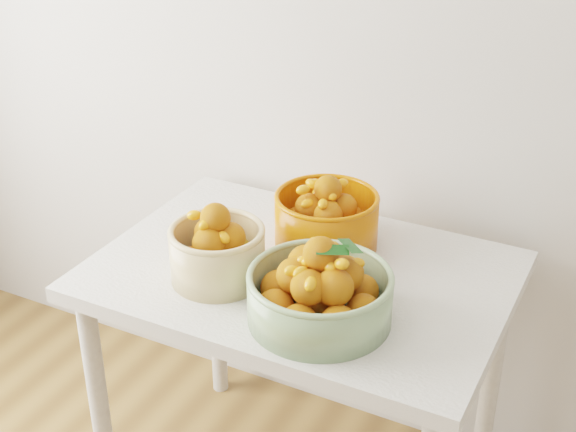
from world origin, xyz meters
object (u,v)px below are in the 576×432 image
(table, at_px, (301,302))
(bowl_orange, at_px, (326,218))
(bowl_cream, at_px, (217,251))
(bowl_green, at_px, (319,292))

(table, height_order, bowl_orange, bowl_orange)
(table, distance_m, bowl_cream, 0.27)
(bowl_cream, xyz_separation_m, bowl_green, (0.29, -0.05, -0.00))
(table, xyz_separation_m, bowl_cream, (-0.16, -0.13, 0.17))
(bowl_green, bearing_deg, bowl_orange, 112.12)
(table, distance_m, bowl_green, 0.27)
(table, height_order, bowl_cream, bowl_cream)
(table, xyz_separation_m, bowl_green, (0.13, -0.17, 0.17))
(table, distance_m, bowl_orange, 0.22)
(table, relative_size, bowl_green, 2.88)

